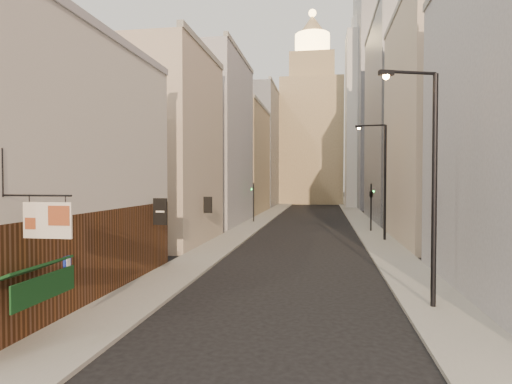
% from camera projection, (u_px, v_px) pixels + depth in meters
% --- Properties ---
extents(sidewalk_left, '(3.00, 140.00, 0.15)m').
position_uv_depth(sidewalk_left, '(268.00, 215.00, 64.36)').
color(sidewalk_left, gray).
rests_on(sidewalk_left, ground).
extents(sidewalk_right, '(3.00, 140.00, 0.15)m').
position_uv_depth(sidewalk_right, '(356.00, 216.00, 62.33)').
color(sidewalk_right, gray).
rests_on(sidewalk_right, ground).
extents(near_building_left, '(8.30, 23.04, 12.30)m').
position_uv_depth(near_building_left, '(41.00, 166.00, 19.48)').
color(near_building_left, '#522E17').
rests_on(near_building_left, ground).
extents(left_bldg_beige, '(8.00, 12.00, 16.00)m').
position_uv_depth(left_bldg_beige, '(161.00, 149.00, 36.37)').
color(left_bldg_beige, '#C1AE96').
rests_on(left_bldg_beige, ground).
extents(left_bldg_grey, '(8.00, 16.00, 20.00)m').
position_uv_depth(left_bldg_grey, '(210.00, 142.00, 52.11)').
color(left_bldg_grey, gray).
rests_on(left_bldg_grey, ground).
extents(left_bldg_tan, '(8.00, 18.00, 17.00)m').
position_uv_depth(left_bldg_tan, '(239.00, 161.00, 69.92)').
color(left_bldg_tan, '#9A835B').
rests_on(left_bldg_tan, ground).
extents(left_bldg_wingrid, '(8.00, 20.00, 24.00)m').
position_uv_depth(left_bldg_wingrid, '(258.00, 148.00, 89.57)').
color(left_bldg_wingrid, gray).
rests_on(left_bldg_wingrid, ground).
extents(right_bldg_beige, '(8.00, 16.00, 20.00)m').
position_uv_depth(right_bldg_beige, '(445.00, 126.00, 36.50)').
color(right_bldg_beige, '#C1AE96').
rests_on(right_bldg_beige, ground).
extents(right_bldg_wingrid, '(8.00, 20.00, 26.00)m').
position_uv_depth(right_bldg_wingrid, '(403.00, 122.00, 56.17)').
color(right_bldg_wingrid, gray).
rests_on(right_bldg_wingrid, ground).
extents(highrise, '(21.00, 23.00, 51.20)m').
position_uv_depth(highrise, '(409.00, 75.00, 82.51)').
color(highrise, gray).
rests_on(highrise, ground).
extents(clock_tower, '(14.00, 14.00, 44.90)m').
position_uv_depth(clock_tower, '(312.00, 127.00, 99.54)').
color(clock_tower, '#9A835B').
rests_on(clock_tower, ground).
extents(white_tower, '(8.00, 8.00, 41.50)m').
position_uv_depth(white_tower, '(366.00, 113.00, 83.96)').
color(white_tower, silver).
rests_on(white_tower, ground).
extents(streetlamp_near, '(2.47, 0.99, 9.77)m').
position_uv_depth(streetlamp_near, '(429.00, 175.00, 17.47)').
color(streetlamp_near, black).
rests_on(streetlamp_near, ground).
extents(streetlamp_mid, '(2.68, 0.43, 10.22)m').
position_uv_depth(streetlamp_mid, '(382.00, 175.00, 37.29)').
color(streetlamp_mid, black).
rests_on(streetlamp_mid, ground).
extents(traffic_light_left, '(0.56, 0.46, 5.00)m').
position_uv_depth(traffic_light_left, '(253.00, 194.00, 53.62)').
color(traffic_light_left, black).
rests_on(traffic_light_left, ground).
extents(traffic_light_right, '(0.64, 0.63, 5.00)m').
position_uv_depth(traffic_light_right, '(371.00, 195.00, 43.86)').
color(traffic_light_right, black).
rests_on(traffic_light_right, ground).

